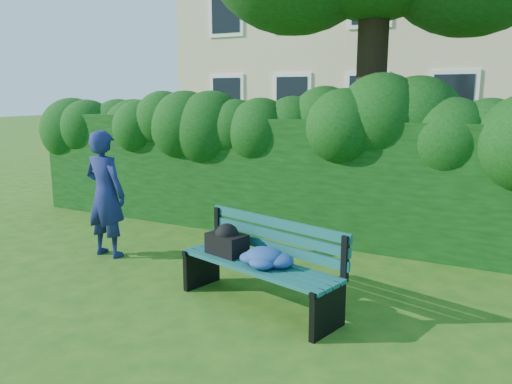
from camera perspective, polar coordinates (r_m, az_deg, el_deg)
The scene contains 4 objects.
ground at distance 6.01m, azimuth -2.69°, elevation -9.92°, with size 80.00×80.00×0.00m, color #245515.
hedge at distance 7.69m, azimuth 5.52°, elevation 1.69°, with size 10.00×1.00×1.80m.
park_bench at distance 5.17m, azimuth 0.03°, elevation -7.58°, with size 1.90×1.01×0.89m.
man_reading at distance 6.92m, azimuth -16.83°, elevation -0.23°, with size 0.62×0.41×1.70m, color navy.
Camera 1 is at (2.83, -4.83, 2.17)m, focal length 35.00 mm.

